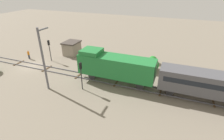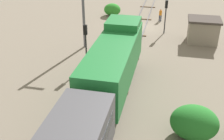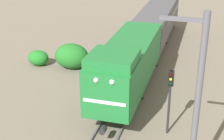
# 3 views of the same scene
# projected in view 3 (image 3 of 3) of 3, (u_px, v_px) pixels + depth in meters

# --- Properties ---
(locomotive) EXTENTS (2.90, 11.60, 4.60)m
(locomotive) POSITION_uv_depth(u_px,v_px,m) (127.00, 63.00, 23.63)
(locomotive) COLOR #1E7233
(locomotive) RESTS_ON railway_track
(passenger_car_leading) EXTENTS (2.84, 14.00, 3.66)m
(passenger_car_leading) POSITION_uv_depth(u_px,v_px,m) (158.00, 19.00, 35.51)
(passenger_car_leading) COLOR #4C4C51
(passenger_car_leading) RESTS_ON railway_track
(traffic_signal_mid) EXTENTS (0.32, 0.34, 4.07)m
(traffic_signal_mid) POSITION_uv_depth(u_px,v_px,m) (170.00, 91.00, 19.57)
(traffic_signal_mid) COLOR #262628
(traffic_signal_mid) RESTS_ON ground
(catenary_mast) EXTENTS (1.94, 0.28, 8.62)m
(catenary_mast) POSITION_uv_depth(u_px,v_px,m) (196.00, 105.00, 14.48)
(catenary_mast) COLOR #595960
(catenary_mast) RESTS_ON ground
(bush_near) EXTENTS (1.88, 1.54, 1.36)m
(bush_near) POSITION_uv_depth(u_px,v_px,m) (38.00, 58.00, 30.35)
(bush_near) COLOR #217626
(bush_near) RESTS_ON ground
(bush_far) EXTENTS (2.98, 2.44, 2.17)m
(bush_far) POSITION_uv_depth(u_px,v_px,m) (72.00, 56.00, 29.65)
(bush_far) COLOR #226F26
(bush_far) RESTS_ON ground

